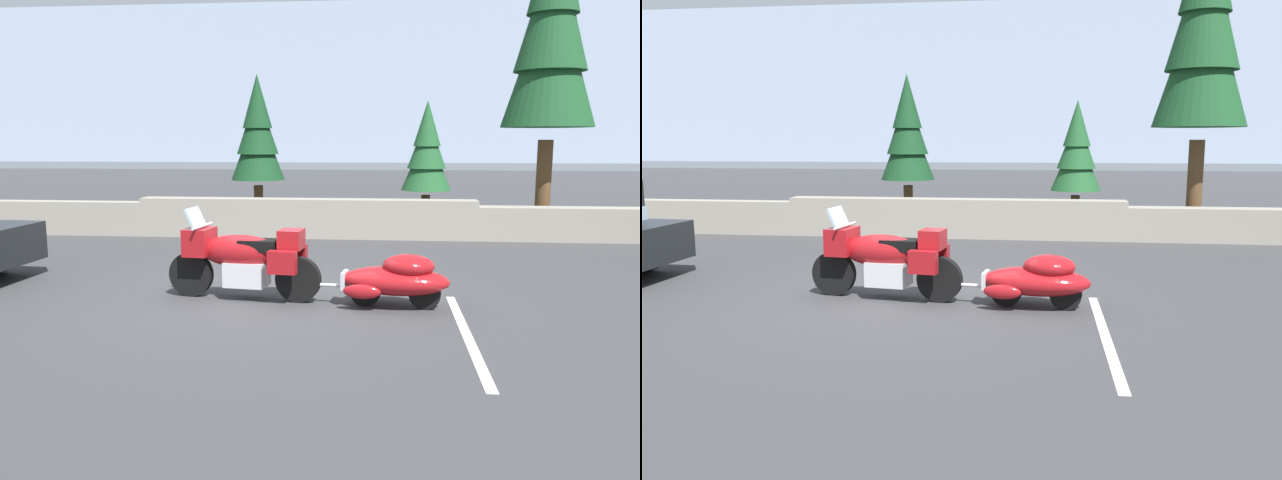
% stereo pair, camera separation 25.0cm
% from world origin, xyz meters
% --- Properties ---
extents(ground_plane, '(80.00, 80.00, 0.00)m').
position_xyz_m(ground_plane, '(0.00, 0.00, 0.00)').
color(ground_plane, '#38383A').
extents(stone_guard_wall, '(24.00, 0.61, 0.93)m').
position_xyz_m(stone_guard_wall, '(0.59, 5.81, 0.42)').
color(stone_guard_wall, gray).
rests_on(stone_guard_wall, ground).
extents(distant_ridgeline, '(240.00, 80.00, 16.00)m').
position_xyz_m(distant_ridgeline, '(0.00, 95.80, 8.00)').
color(distant_ridgeline, '#99A8BF').
rests_on(distant_ridgeline, ground).
extents(touring_motorcycle, '(2.31, 0.91, 1.33)m').
position_xyz_m(touring_motorcycle, '(-0.23, -0.08, 0.62)').
color(touring_motorcycle, black).
rests_on(touring_motorcycle, ground).
extents(car_shaped_trailer, '(2.23, 0.90, 0.76)m').
position_xyz_m(car_shaped_trailer, '(1.98, -0.36, 0.41)').
color(car_shaped_trailer, black).
rests_on(car_shaped_trailer, ground).
extents(pine_tree_tall, '(2.21, 2.21, 8.02)m').
position_xyz_m(pine_tree_tall, '(5.79, 7.13, 5.02)').
color(pine_tree_tall, brown).
rests_on(pine_tree_tall, ground).
extents(pine_tree_secondary, '(1.38, 1.38, 3.96)m').
position_xyz_m(pine_tree_secondary, '(-1.40, 7.08, 2.48)').
color(pine_tree_secondary, brown).
rests_on(pine_tree_secondary, ground).
extents(pine_tree_far_right, '(1.24, 1.24, 3.27)m').
position_xyz_m(pine_tree_far_right, '(2.88, 6.90, 2.05)').
color(pine_tree_far_right, brown).
rests_on(pine_tree_far_right, ground).
extents(parking_stripe_marker, '(0.12, 3.60, 0.01)m').
position_xyz_m(parking_stripe_marker, '(2.81, -1.50, 0.00)').
color(parking_stripe_marker, silver).
rests_on(parking_stripe_marker, ground).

